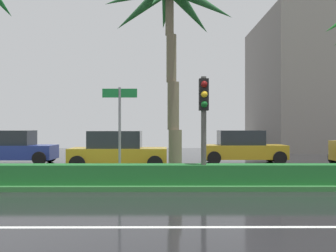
{
  "coord_description": "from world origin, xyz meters",
  "views": [
    {
      "loc": [
        3.25,
        -5.38,
        1.89
      ],
      "look_at": [
        3.34,
        10.55,
        1.94
      ],
      "focal_mm": 41.84,
      "sensor_mm": 36.0,
      "label": 1
    }
  ],
  "objects_px": {
    "traffic_signal_median_right": "(204,110)",
    "car_in_traffic_third": "(118,151)",
    "street_name_sign": "(120,121)",
    "car_in_traffic_second": "(12,148)",
    "palm_tree_centre": "(170,12)",
    "car_in_traffic_fourth": "(243,147)"
  },
  "relations": [
    {
      "from": "traffic_signal_median_right",
      "to": "car_in_traffic_fourth",
      "type": "relative_size",
      "value": 0.76
    },
    {
      "from": "car_in_traffic_second",
      "to": "car_in_traffic_fourth",
      "type": "distance_m",
      "value": 12.0
    },
    {
      "from": "street_name_sign",
      "to": "car_in_traffic_fourth",
      "type": "bearing_deg",
      "value": 55.94
    },
    {
      "from": "palm_tree_centre",
      "to": "traffic_signal_median_right",
      "type": "height_order",
      "value": "palm_tree_centre"
    },
    {
      "from": "car_in_traffic_second",
      "to": "car_in_traffic_third",
      "type": "height_order",
      "value": "same"
    },
    {
      "from": "palm_tree_centre",
      "to": "street_name_sign",
      "type": "distance_m",
      "value": 4.33
    },
    {
      "from": "traffic_signal_median_right",
      "to": "car_in_traffic_fourth",
      "type": "bearing_deg",
      "value": 71.63
    },
    {
      "from": "car_in_traffic_third",
      "to": "car_in_traffic_fourth",
      "type": "relative_size",
      "value": 1.0
    },
    {
      "from": "traffic_signal_median_right",
      "to": "street_name_sign",
      "type": "height_order",
      "value": "traffic_signal_median_right"
    },
    {
      "from": "palm_tree_centre",
      "to": "car_in_traffic_second",
      "type": "height_order",
      "value": "palm_tree_centre"
    },
    {
      "from": "street_name_sign",
      "to": "car_in_traffic_second",
      "type": "distance_m",
      "value": 10.32
    },
    {
      "from": "car_in_traffic_third",
      "to": "car_in_traffic_fourth",
      "type": "bearing_deg",
      "value": 25.66
    },
    {
      "from": "car_in_traffic_second",
      "to": "car_in_traffic_third",
      "type": "relative_size",
      "value": 1.0
    },
    {
      "from": "street_name_sign",
      "to": "car_in_traffic_third",
      "type": "bearing_deg",
      "value": 97.74
    },
    {
      "from": "palm_tree_centre",
      "to": "street_name_sign",
      "type": "xyz_separation_m",
      "value": [
        -1.61,
        -1.25,
        -3.82
      ]
    },
    {
      "from": "palm_tree_centre",
      "to": "car_in_traffic_third",
      "type": "distance_m",
      "value": 6.8
    },
    {
      "from": "street_name_sign",
      "to": "car_in_traffic_third",
      "type": "xyz_separation_m",
      "value": [
        -0.7,
        5.14,
        -1.25
      ]
    },
    {
      "from": "street_name_sign",
      "to": "car_in_traffic_fourth",
      "type": "height_order",
      "value": "street_name_sign"
    },
    {
      "from": "traffic_signal_median_right",
      "to": "car_in_traffic_third",
      "type": "xyz_separation_m",
      "value": [
        -3.31,
        5.69,
        -1.58
      ]
    },
    {
      "from": "palm_tree_centre",
      "to": "traffic_signal_median_right",
      "type": "bearing_deg",
      "value": -60.96
    },
    {
      "from": "traffic_signal_median_right",
      "to": "car_in_traffic_third",
      "type": "relative_size",
      "value": 0.76
    },
    {
      "from": "car_in_traffic_third",
      "to": "car_in_traffic_second",
      "type": "bearing_deg",
      "value": 154.52
    }
  ]
}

